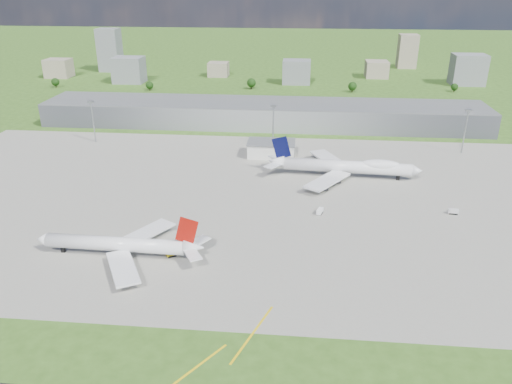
# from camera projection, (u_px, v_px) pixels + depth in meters

# --- Properties ---
(ground) EXTENTS (1400.00, 1400.00, 0.00)m
(ground) POSITION_uv_depth(u_px,v_px,m) (261.00, 131.00, 332.49)
(ground) COLOR #33541A
(ground) RESTS_ON ground
(apron) EXTENTS (360.00, 190.00, 0.08)m
(apron) POSITION_uv_depth(u_px,v_px,m) (263.00, 198.00, 231.21)
(apron) COLOR gray
(apron) RESTS_ON ground
(terminal) EXTENTS (300.00, 42.00, 15.00)m
(terminal) POSITION_uv_depth(u_px,v_px,m) (263.00, 114.00, 343.19)
(terminal) COLOR gray
(terminal) RESTS_ON ground
(ops_building) EXTENTS (26.00, 16.00, 8.00)m
(ops_building) POSITION_uv_depth(u_px,v_px,m) (271.00, 149.00, 284.39)
(ops_building) COLOR silver
(ops_building) RESTS_ON ground
(mast_west) EXTENTS (3.50, 2.00, 25.90)m
(mast_west) POSITION_uv_depth(u_px,v_px,m) (92.00, 114.00, 302.12)
(mast_west) COLOR gray
(mast_west) RESTS_ON ground
(mast_center) EXTENTS (3.50, 2.00, 25.90)m
(mast_center) POSITION_uv_depth(u_px,v_px,m) (273.00, 119.00, 292.61)
(mast_center) COLOR gray
(mast_center) RESTS_ON ground
(mast_east) EXTENTS (3.50, 2.00, 25.90)m
(mast_east) POSITION_uv_depth(u_px,v_px,m) (466.00, 124.00, 283.10)
(mast_east) COLOR gray
(mast_east) RESTS_ON ground
(airliner_red_twin) EXTENTS (63.67, 49.69, 17.49)m
(airliner_red_twin) POSITION_uv_depth(u_px,v_px,m) (121.00, 245.00, 182.06)
(airliner_red_twin) COLOR white
(airliner_red_twin) RESTS_ON ground
(airliner_blue_quad) EXTENTS (77.71, 60.81, 20.28)m
(airliner_blue_quad) POSITION_uv_depth(u_px,v_px,m) (347.00, 167.00, 253.60)
(airliner_blue_quad) COLOR white
(airliner_blue_quad) RESTS_ON ground
(tug_yellow) EXTENTS (4.26, 3.74, 1.83)m
(tug_yellow) POSITION_uv_depth(u_px,v_px,m) (171.00, 254.00, 183.35)
(tug_yellow) COLOR #BCA70B
(tug_yellow) RESTS_ON ground
(van_white_near) EXTENTS (3.24, 4.90, 2.34)m
(van_white_near) POSITION_uv_depth(u_px,v_px,m) (320.00, 211.00, 215.80)
(van_white_near) COLOR white
(van_white_near) RESTS_ON ground
(van_white_far) EXTENTS (4.48, 2.50, 2.25)m
(van_white_far) POSITION_uv_depth(u_px,v_px,m) (453.00, 212.00, 215.68)
(van_white_far) COLOR silver
(van_white_far) RESTS_ON ground
(bldg_far_w) EXTENTS (24.00, 20.00, 18.00)m
(bldg_far_w) POSITION_uv_depth(u_px,v_px,m) (59.00, 68.00, 503.08)
(bldg_far_w) COLOR gray
(bldg_far_w) RESTS_ON ground
(bldg_w) EXTENTS (28.00, 22.00, 24.00)m
(bldg_w) POSITION_uv_depth(u_px,v_px,m) (129.00, 70.00, 476.71)
(bldg_w) COLOR slate
(bldg_w) RESTS_ON ground
(bldg_cw) EXTENTS (20.00, 18.00, 14.00)m
(bldg_cw) POSITION_uv_depth(u_px,v_px,m) (218.00, 69.00, 508.31)
(bldg_cw) COLOR gray
(bldg_cw) RESTS_ON ground
(bldg_c) EXTENTS (26.00, 20.00, 22.00)m
(bldg_c) POSITION_uv_depth(u_px,v_px,m) (297.00, 72.00, 472.41)
(bldg_c) COLOR slate
(bldg_c) RESTS_ON ground
(bldg_ce) EXTENTS (22.00, 24.00, 16.00)m
(bldg_ce) POSITION_uv_depth(u_px,v_px,m) (377.00, 69.00, 503.20)
(bldg_ce) COLOR gray
(bldg_ce) RESTS_ON ground
(bldg_e) EXTENTS (30.00, 22.00, 28.00)m
(bldg_e) POSITION_uv_depth(u_px,v_px,m) (468.00, 70.00, 466.51)
(bldg_e) COLOR slate
(bldg_e) RESTS_ON ground
(bldg_tall_w) EXTENTS (22.00, 20.00, 44.00)m
(bldg_tall_w) POSITION_uv_depth(u_px,v_px,m) (110.00, 50.00, 530.95)
(bldg_tall_w) COLOR slate
(bldg_tall_w) RESTS_ON ground
(bldg_tall_e) EXTENTS (20.00, 18.00, 36.00)m
(bldg_tall_e) POSITION_uv_depth(u_px,v_px,m) (407.00, 51.00, 550.52)
(bldg_tall_e) COLOR gray
(bldg_tall_e) RESTS_ON ground
(tree_far_w) EXTENTS (7.20, 7.20, 8.80)m
(tree_far_w) POSITION_uv_depth(u_px,v_px,m) (55.00, 82.00, 457.24)
(tree_far_w) COLOR #382314
(tree_far_w) RESTS_ON ground
(tree_w) EXTENTS (6.75, 6.75, 8.25)m
(tree_w) POSITION_uv_depth(u_px,v_px,m) (150.00, 85.00, 445.03)
(tree_w) COLOR #382314
(tree_w) RESTS_ON ground
(tree_c) EXTENTS (8.10, 8.10, 9.90)m
(tree_c) POSITION_uv_depth(u_px,v_px,m) (251.00, 83.00, 450.55)
(tree_c) COLOR #382314
(tree_c) RESTS_ON ground
(tree_e) EXTENTS (7.65, 7.65, 9.35)m
(tree_e) POSITION_uv_depth(u_px,v_px,m) (352.00, 86.00, 438.33)
(tree_e) COLOR #382314
(tree_e) RESTS_ON ground
(tree_far_e) EXTENTS (6.30, 6.30, 7.70)m
(tree_far_e) POSITION_uv_depth(u_px,v_px,m) (454.00, 87.00, 440.07)
(tree_far_e) COLOR #382314
(tree_far_e) RESTS_ON ground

